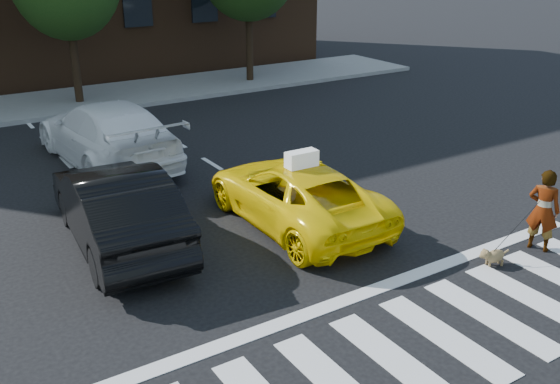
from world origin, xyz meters
The scene contains 10 objects.
ground centered at (0.00, 0.00, 0.00)m, with size 120.00×120.00×0.00m, color black.
crosswalk centered at (0.00, 0.00, 0.01)m, with size 13.00×2.40×0.01m, color silver.
stop_line centered at (0.00, 1.60, 0.01)m, with size 12.00×0.30×0.01m, color silver.
sidewalk_far centered at (0.00, 17.50, 0.07)m, with size 30.00×4.00×0.15m, color slate.
taxi centered at (1.40, 4.57, 0.64)m, with size 2.14×4.64×1.29m, color #FFDA05.
black_sedan centered at (-2.00, 5.57, 0.78)m, with size 1.64×4.71×1.55m, color black.
white_suv centered at (-0.63, 10.34, 0.82)m, with size 2.29×5.64×1.64m, color white.
woman centered at (4.61, 1.10, 0.80)m, with size 0.58×0.38×1.59m, color #999999.
dog centered at (3.35, 1.12, 0.19)m, with size 0.56×0.36×0.33m.
taxi_sign centered at (1.40, 4.37, 1.45)m, with size 0.65×0.28×0.32m, color white.
Camera 1 is at (-5.23, -5.20, 5.42)m, focal length 40.00 mm.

